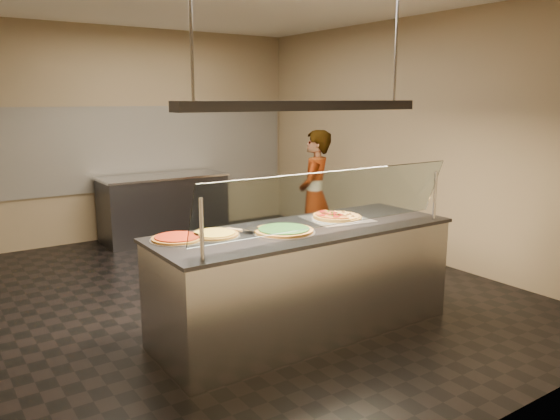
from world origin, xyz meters
TOP-DOWN VIEW (x-y plane):
  - ground at (0.00, 0.00)m, footprint 5.00×6.00m
  - wall_back at (0.00, 3.01)m, footprint 5.00×0.02m
  - wall_front at (0.00, -3.01)m, footprint 5.00×0.02m
  - wall_right at (2.51, 0.00)m, footprint 0.02×6.00m
  - tile_band at (0.00, 2.98)m, footprint 4.90×0.02m
  - serving_counter at (-0.08, -1.20)m, footprint 2.66×0.94m
  - sneeze_guard at (-0.08, -1.54)m, footprint 2.42×0.18m
  - perforated_tray at (0.37, -1.09)m, footprint 0.59×0.59m
  - half_pizza_pepperoni at (0.26, -1.09)m, footprint 0.27×0.46m
  - half_pizza_sausage at (0.47, -1.09)m, footprint 0.27×0.46m
  - pizza_spinach at (-0.31, -1.23)m, footprint 0.52×0.52m
  - pizza_cheese at (-0.84, -1.01)m, footprint 0.41×0.41m
  - pizza_tomato at (-1.14, -0.97)m, footprint 0.42×0.42m
  - pizza_spatula at (-0.60, -1.04)m, footprint 0.27×0.19m
  - prep_table at (0.18, 2.55)m, footprint 1.79×0.74m
  - worker at (1.29, 0.43)m, footprint 0.71×0.67m
  - heat_lamp_housing at (-0.08, -1.20)m, footprint 2.30×0.18m
  - lamp_rod_left at (-1.08, -1.20)m, footprint 0.02×0.02m
  - lamp_rod_right at (0.92, -1.20)m, footprint 0.02×0.02m

SIDE VIEW (x-z plane):
  - ground at x=0.00m, z-range -0.02..0.00m
  - serving_counter at x=-0.08m, z-range 0.00..0.93m
  - prep_table at x=0.18m, z-range 0.00..0.93m
  - worker at x=1.29m, z-range 0.00..1.64m
  - perforated_tray at x=0.37m, z-range 0.93..0.94m
  - pizza_cheese at x=-0.84m, z-range 0.93..0.96m
  - pizza_tomato at x=-1.14m, z-range 0.93..0.96m
  - pizza_spinach at x=-0.31m, z-range 0.93..0.96m
  - half_pizza_sausage at x=0.47m, z-range 0.94..0.98m
  - pizza_spatula at x=-0.60m, z-range 0.95..0.97m
  - half_pizza_pepperoni at x=0.26m, z-range 0.94..0.99m
  - sneeze_guard at x=-0.08m, z-range 0.96..1.49m
  - tile_band at x=0.00m, z-range 0.70..1.90m
  - wall_back at x=0.00m, z-range 0.00..3.00m
  - wall_front at x=0.00m, z-range 0.00..3.00m
  - wall_right at x=2.51m, z-range 0.00..3.00m
  - heat_lamp_housing at x=-0.08m, z-range 1.91..1.99m
  - lamp_rod_left at x=-1.08m, z-range 1.99..3.00m
  - lamp_rod_right at x=0.92m, z-range 1.99..3.00m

